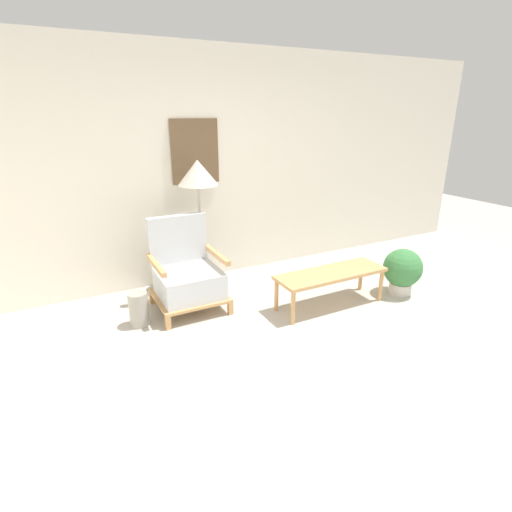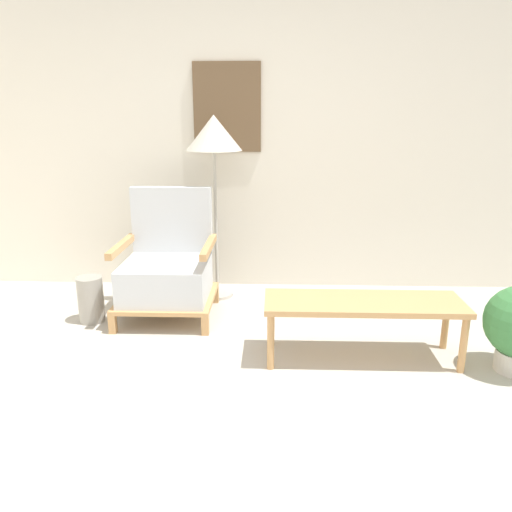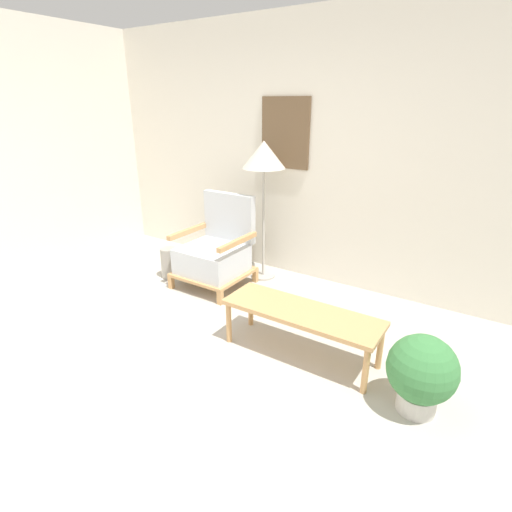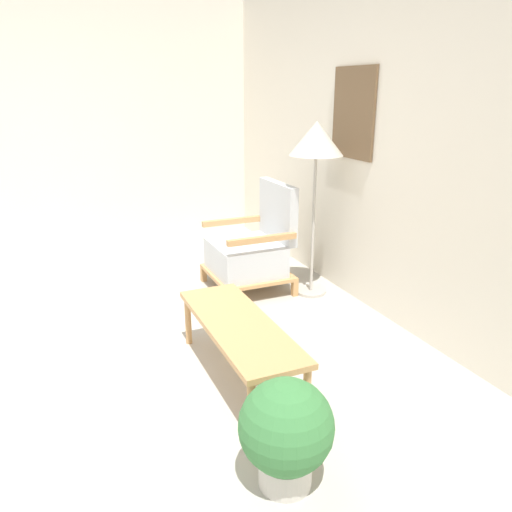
# 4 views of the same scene
# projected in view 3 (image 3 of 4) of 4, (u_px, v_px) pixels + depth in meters

# --- Properties ---
(ground_plane) EXTENTS (14.00, 14.00, 0.00)m
(ground_plane) POSITION_uv_depth(u_px,v_px,m) (144.00, 407.00, 2.61)
(ground_plane) COLOR #B7B2A8
(wall_back) EXTENTS (8.00, 0.09, 2.70)m
(wall_back) POSITION_uv_depth(u_px,v_px,m) (319.00, 155.00, 4.08)
(wall_back) COLOR silver
(wall_back) RESTS_ON ground_plane
(armchair) EXTENTS (0.71, 0.68, 0.95)m
(armchair) POSITION_uv_depth(u_px,v_px,m) (215.00, 252.00, 4.24)
(armchair) COLOR tan
(armchair) RESTS_ON ground_plane
(floor_lamp) EXTENTS (0.45, 0.45, 1.49)m
(floor_lamp) POSITION_uv_depth(u_px,v_px,m) (264.00, 160.00, 4.07)
(floor_lamp) COLOR #B7B2A8
(floor_lamp) RESTS_ON ground_plane
(coffee_table) EXTENTS (1.22, 0.40, 0.39)m
(coffee_table) POSITION_uv_depth(u_px,v_px,m) (301.00, 315.00, 3.03)
(coffee_table) COLOR tan
(coffee_table) RESTS_ON ground_plane
(vase) EXTENTS (0.19, 0.19, 0.34)m
(vase) POSITION_uv_depth(u_px,v_px,m) (169.00, 263.00, 4.47)
(vase) COLOR #9E998E
(vase) RESTS_ON ground_plane
(potted_plant) EXTENTS (0.43, 0.43, 0.53)m
(potted_plant) POSITION_uv_depth(u_px,v_px,m) (422.00, 372.00, 2.48)
(potted_plant) COLOR beige
(potted_plant) RESTS_ON ground_plane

